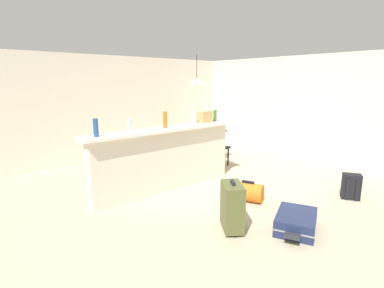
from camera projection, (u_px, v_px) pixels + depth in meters
The scene contains 18 objects.
ground_plane at pixel (210, 186), 5.55m from camera, with size 13.00×13.00×0.05m, color #BCAD8E.
wall_back at pixel (128, 107), 7.56m from camera, with size 6.60×0.10×2.50m, color silver.
wall_right at pixel (290, 108), 7.44m from camera, with size 0.10×6.00×2.50m, color silver.
partition_half_wall at pixel (166, 160), 5.24m from camera, with size 2.80×0.20×1.07m, color silver.
bar_countertop at pixel (166, 129), 5.12m from camera, with size 2.96×0.40×0.05m, color white.
bottle_blue at pixel (96, 128), 4.29m from camera, with size 0.07×0.07×0.27m, color #284C89.
bottle_clear at pixel (130, 125), 4.69m from camera, with size 0.07×0.07×0.22m, color silver.
bottle_amber at pixel (165, 120), 5.09m from camera, with size 0.07×0.07×0.28m, color #9E661E.
bottle_white at pixel (193, 117), 5.54m from camera, with size 0.07×0.07×0.26m, color silver.
bottle_green at pixel (215, 116), 5.91m from camera, with size 0.07×0.07×0.23m, color #2D6B38.
grocery_bag at pixel (205, 117), 5.74m from camera, with size 0.26×0.18×0.22m, color tan.
dining_table at pixel (200, 134), 7.17m from camera, with size 1.10×0.80×0.74m.
dining_chair_near_partition at pixel (216, 143), 6.75m from camera, with size 0.47×0.47×0.93m.
pendant_lamp at pixel (197, 81), 6.91m from camera, with size 0.34×0.34×0.72m.
suitcase_flat_navy at pixel (296, 222), 3.88m from camera, with size 0.89×0.74×0.22m.
suitcase_upright_olive at pixel (232, 206), 3.83m from camera, with size 0.45×0.50×0.67m.
duffel_bag_orange at pixel (248, 192), 4.80m from camera, with size 0.48×0.56×0.34m.
backpack_black at pixel (351, 187), 4.89m from camera, with size 0.32×0.33×0.42m.
Camera 1 is at (-3.66, -3.80, 1.92)m, focal length 27.79 mm.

